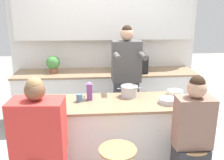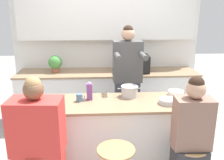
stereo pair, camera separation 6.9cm
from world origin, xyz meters
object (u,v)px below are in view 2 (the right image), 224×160
Objects in this scene: coffee_cup_near at (79,98)px; potted_plant at (55,63)px; person_cooking at (127,88)px; fruit_bowl at (176,93)px; banana_bunch at (53,108)px; cooking_pot at (130,91)px; juice_carton at (90,91)px; microwave at (133,64)px; kitchen_island at (112,136)px; person_seated_near at (190,149)px; person_wrapped_blanket at (39,152)px.

potted_plant is at bearing 109.97° from coffee_cup_near.
fruit_bowl is (0.56, -0.47, 0.07)m from person_cooking.
person_cooking reaches higher than coffee_cup_near.
cooking_pot is at bearing 23.58° from banana_bunch.
juice_carton is 1.43m from potted_plant.
microwave reaches higher than coffee_cup_near.
juice_carton is (-0.52, -0.57, 0.15)m from person_cooking.
potted_plant reaches higher than coffee_cup_near.
person_seated_near is (0.74, -0.61, 0.17)m from kitchen_island.
person_seated_near is 0.99m from cooking_pot.
person_wrapped_blanket reaches higher than person_seated_near.
coffee_cup_near is at bearing -136.90° from person_cooking.
potted_plant is at bearing 122.37° from kitchen_island.
potted_plant is (-1.13, 0.72, 0.22)m from person_cooking.
person_wrapped_blanket is 1.78m from fruit_bowl.
coffee_cup_near reaches higher than kitchen_island.
banana_bunch is at bearing 166.27° from person_seated_near.
potted_plant is at bearing 97.99° from person_wrapped_blanket.
coffee_cup_near is (-1.21, -0.15, 0.02)m from fruit_bowl.
person_seated_near is at bearing -35.10° from juice_carton.
coffee_cup_near is at bearing -172.77° from fruit_bowl.
person_cooking is 0.73m from microwave.
fruit_bowl is at bearing 31.29° from person_wrapped_blanket.
person_seated_near is at bearing -15.70° from banana_bunch.
person_wrapped_blanket is at bearing -86.05° from potted_plant.
juice_carton reaches higher than cooking_pot.
person_wrapped_blanket is at bearing -123.63° from juice_carton.
person_cooking is at bearing 44.09° from banana_bunch.
kitchen_island is 1.33× the size of person_wrapped_blanket.
banana_bunch is (-0.66, -0.22, 0.48)m from kitchen_island.
cooking_pot is at bearing 36.60° from kitchen_island.
cooking_pot is 0.96m from banana_bunch.
kitchen_island is 9.57× the size of fruit_bowl.
potted_plant reaches higher than kitchen_island.
person_cooking is 0.51m from cooking_pot.
microwave is (1.09, 1.56, 0.14)m from banana_bunch.
person_seated_near reaches higher than potted_plant.
cooking_pot is 0.60m from fruit_bowl.
person_wrapped_blanket is at bearing -152.75° from fruit_bowl.
person_seated_near is at bearing -56.52° from cooking_pot.
person_seated_near is (1.48, 0.00, -0.02)m from person_wrapped_blanket.
juice_carton is at bearing 160.08° from kitchen_island.
potted_plant is (-0.49, 1.34, 0.13)m from coffee_cup_near.
potted_plant reaches higher than juice_carton.
cooking_pot reaches higher than fruit_bowl.
person_cooking is 3.46× the size of microwave.
potted_plant is at bearing 115.31° from juice_carton.
microwave is at bearing 71.98° from kitchen_island.
person_cooking is at bearing 112.71° from person_seated_near.
cooking_pot is at bearing -177.52° from fruit_bowl.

